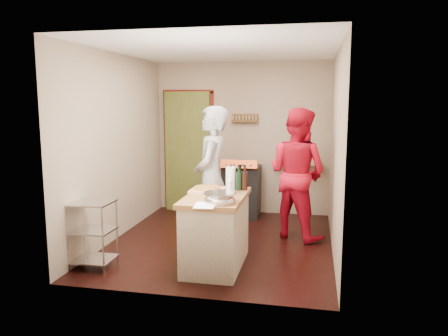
{
  "coord_description": "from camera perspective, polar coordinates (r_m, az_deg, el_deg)",
  "views": [
    {
      "loc": [
        1.21,
        -5.7,
        1.94
      ],
      "look_at": [
        0.04,
        0.0,
        1.04
      ],
      "focal_mm": 35.0,
      "sensor_mm": 36.0,
      "label": 1
    }
  ],
  "objects": [
    {
      "name": "floor",
      "position": [
        6.15,
        -0.38,
        -9.64
      ],
      "size": [
        3.5,
        3.5,
        0.0
      ],
      "primitive_type": "plane",
      "color": "black",
      "rests_on": "ground"
    },
    {
      "name": "back_wall",
      "position": [
        7.75,
        -2.27,
        2.77
      ],
      "size": [
        3.0,
        0.44,
        2.6
      ],
      "color": "gray",
      "rests_on": "ground"
    },
    {
      "name": "left_wall",
      "position": [
        6.35,
        -13.77,
        2.72
      ],
      "size": [
        0.04,
        3.5,
        2.6
      ],
      "primitive_type": "cube",
      "color": "gray",
      "rests_on": "ground"
    },
    {
      "name": "right_wall",
      "position": [
        5.75,
        14.41,
        2.09
      ],
      "size": [
        0.04,
        3.5,
        2.6
      ],
      "primitive_type": "cube",
      "color": "gray",
      "rests_on": "ground"
    },
    {
      "name": "ceiling",
      "position": [
        5.87,
        -0.4,
        15.31
      ],
      "size": [
        3.0,
        3.5,
        0.02
      ],
      "primitive_type": "cube",
      "color": "white",
      "rests_on": "back_wall"
    },
    {
      "name": "stove",
      "position": [
        7.37,
        2.29,
        -2.91
      ],
      "size": [
        0.6,
        0.63,
        1.0
      ],
      "color": "black",
      "rests_on": "ground"
    },
    {
      "name": "wire_shelving",
      "position": [
        5.36,
        -16.8,
        -7.89
      ],
      "size": [
        0.48,
        0.4,
        0.8
      ],
      "color": "silver",
      "rests_on": "ground"
    },
    {
      "name": "island",
      "position": [
        5.18,
        -1.03,
        -7.89
      ],
      "size": [
        0.68,
        1.24,
        1.17
      ],
      "color": "beige",
      "rests_on": "ground"
    },
    {
      "name": "person_stripe",
      "position": [
        5.68,
        -1.68,
        -1.4
      ],
      "size": [
        0.49,
        0.71,
        1.88
      ],
      "primitive_type": "imported",
      "rotation": [
        0.0,
        0.0,
        -1.51
      ],
      "color": "#9F9FA3",
      "rests_on": "ground"
    },
    {
      "name": "person_red",
      "position": [
        6.26,
        9.51,
        -0.71
      ],
      "size": [
        1.13,
        1.06,
        1.85
      ],
      "primitive_type": "imported",
      "rotation": [
        0.0,
        0.0,
        2.6
      ],
      "color": "red",
      "rests_on": "ground"
    }
  ]
}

